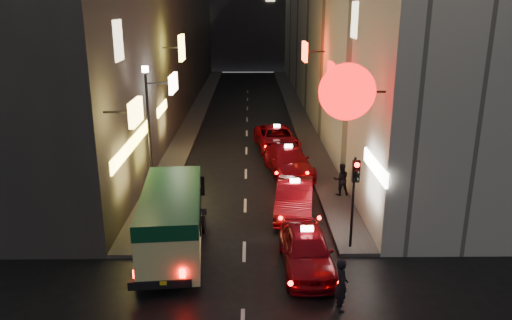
{
  "coord_description": "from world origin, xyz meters",
  "views": [
    {
      "loc": [
        0.23,
        -8.34,
        8.86
      ],
      "look_at": [
        0.5,
        13.0,
        2.2
      ],
      "focal_mm": 35.0,
      "sensor_mm": 36.0,
      "label": 1
    }
  ],
  "objects_px": {
    "lamp_post": "(149,127)",
    "pedestrian_crossing": "(342,282)",
    "minibus": "(172,215)",
    "taxi_near": "(307,247)",
    "traffic_light": "(355,184)"
  },
  "relations": [
    {
      "from": "minibus",
      "to": "taxi_near",
      "type": "bearing_deg",
      "value": -12.59
    },
    {
      "from": "taxi_near",
      "to": "pedestrian_crossing",
      "type": "relative_size",
      "value": 2.8
    },
    {
      "from": "taxi_near",
      "to": "pedestrian_crossing",
      "type": "distance_m",
      "value": 2.59
    },
    {
      "from": "lamp_post",
      "to": "pedestrian_crossing",
      "type": "bearing_deg",
      "value": -49.03
    },
    {
      "from": "taxi_near",
      "to": "pedestrian_crossing",
      "type": "xyz_separation_m",
      "value": [
        0.78,
        -2.46,
        0.11
      ]
    },
    {
      "from": "taxi_near",
      "to": "traffic_light",
      "type": "distance_m",
      "value": 2.88
    },
    {
      "from": "taxi_near",
      "to": "pedestrian_crossing",
      "type": "height_order",
      "value": "pedestrian_crossing"
    },
    {
      "from": "taxi_near",
      "to": "traffic_light",
      "type": "bearing_deg",
      "value": 34.39
    },
    {
      "from": "minibus",
      "to": "lamp_post",
      "type": "xyz_separation_m",
      "value": [
        -1.6,
        4.71,
        2.14
      ]
    },
    {
      "from": "minibus",
      "to": "lamp_post",
      "type": "height_order",
      "value": "lamp_post"
    },
    {
      "from": "minibus",
      "to": "taxi_near",
      "type": "xyz_separation_m",
      "value": [
        4.78,
        -1.07,
        -0.74
      ]
    },
    {
      "from": "minibus",
      "to": "pedestrian_crossing",
      "type": "distance_m",
      "value": 6.61
    },
    {
      "from": "taxi_near",
      "to": "traffic_light",
      "type": "height_order",
      "value": "traffic_light"
    },
    {
      "from": "pedestrian_crossing",
      "to": "lamp_post",
      "type": "distance_m",
      "value": 11.26
    },
    {
      "from": "taxi_near",
      "to": "traffic_light",
      "type": "xyz_separation_m",
      "value": [
        1.82,
        1.25,
        1.84
      ]
    }
  ]
}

